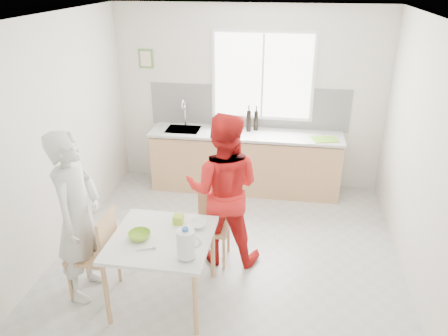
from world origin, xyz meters
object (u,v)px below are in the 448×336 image
(bowl_green, at_px, (139,235))
(bowl_white, at_px, (197,224))
(milk_jug, at_px, (186,243))
(chair_left, at_px, (98,250))
(wine_bottle_a, at_px, (249,121))
(dining_table, at_px, (162,244))
(wine_bottle_b, at_px, (256,120))
(person_white, at_px, (78,217))
(chair_far, at_px, (213,221))
(person_red, at_px, (223,190))

(bowl_green, distance_m, bowl_white, 0.58)
(bowl_green, relative_size, milk_jug, 0.75)
(chair_left, bearing_deg, wine_bottle_a, 155.56)
(dining_table, relative_size, chair_left, 1.04)
(bowl_green, distance_m, wine_bottle_b, 2.94)
(person_white, bearing_deg, chair_far, -55.62)
(person_red, relative_size, bowl_green, 8.16)
(wine_bottle_a, bearing_deg, person_white, -117.59)
(bowl_green, xyz_separation_m, wine_bottle_a, (0.76, 2.74, 0.30))
(bowl_green, xyz_separation_m, wine_bottle_b, (0.86, 2.80, 0.29))
(milk_jug, height_order, wine_bottle_a, wine_bottle_a)
(dining_table, relative_size, milk_jug, 3.33)
(person_white, bearing_deg, dining_table, -90.00)
(bowl_white, height_order, wine_bottle_b, wine_bottle_b)
(wine_bottle_a, bearing_deg, bowl_white, -96.07)
(milk_jug, distance_m, wine_bottle_b, 3.06)
(chair_left, bearing_deg, dining_table, 90.00)
(wine_bottle_a, bearing_deg, chair_far, -96.27)
(wine_bottle_a, bearing_deg, person_red, -92.42)
(bowl_green, xyz_separation_m, milk_jug, (0.52, -0.23, 0.12))
(bowl_green, distance_m, milk_jug, 0.59)
(person_white, relative_size, wine_bottle_b, 5.99)
(milk_jug, bearing_deg, bowl_white, 92.64)
(milk_jug, xyz_separation_m, wine_bottle_a, (0.24, 2.97, 0.18))
(chair_far, distance_m, wine_bottle_b, 2.05)
(dining_table, height_order, bowl_green, bowl_green)
(chair_far, relative_size, person_red, 0.49)
(person_white, height_order, bowl_white, person_white)
(person_white, xyz_separation_m, milk_jug, (1.16, -0.29, 0.01))
(chair_far, bearing_deg, bowl_white, -95.05)
(dining_table, height_order, bowl_white, bowl_white)
(wine_bottle_b, bearing_deg, person_red, -95.40)
(chair_far, xyz_separation_m, person_white, (-1.20, -0.81, 0.42))
(dining_table, relative_size, person_red, 0.55)
(chair_left, xyz_separation_m, bowl_white, (0.98, 0.24, 0.25))
(chair_far, height_order, bowl_white, chair_far)
(bowl_green, height_order, wine_bottle_b, wine_bottle_b)
(wine_bottle_a, bearing_deg, wine_bottle_b, 30.08)
(chair_left, relative_size, bowl_white, 4.84)
(person_white, distance_m, milk_jug, 1.20)
(wine_bottle_a, bearing_deg, chair_left, -114.78)
(bowl_white, bearing_deg, person_white, -168.00)
(chair_far, height_order, milk_jug, milk_jug)
(person_red, height_order, bowl_green, person_red)
(dining_table, bearing_deg, person_red, 59.40)
(dining_table, bearing_deg, chair_far, 66.42)
(chair_far, xyz_separation_m, wine_bottle_b, (0.31, 1.94, 0.59))
(chair_left, height_order, chair_far, chair_left)
(person_white, distance_m, wine_bottle_b, 3.14)
(chair_far, height_order, wine_bottle_a, wine_bottle_a)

